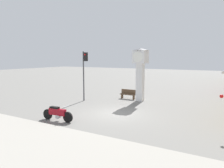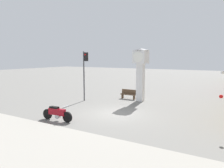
{
  "view_description": "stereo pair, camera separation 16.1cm",
  "coord_description": "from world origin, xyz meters",
  "px_view_note": "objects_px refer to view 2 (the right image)",
  "views": [
    {
      "loc": [
        7.66,
        -13.58,
        4.1
      ],
      "look_at": [
        -1.03,
        1.27,
        1.99
      ],
      "focal_mm": 35.0,
      "sensor_mm": 36.0,
      "label": 1
    },
    {
      "loc": [
        7.8,
        -13.5,
        4.1
      ],
      "look_at": [
        -1.03,
        1.27,
        1.99
      ],
      "focal_mm": 35.0,
      "sensor_mm": 36.0,
      "label": 2
    }
  ],
  "objects_px": {
    "clock_tower": "(141,66)",
    "traffic_light": "(85,67)",
    "motorcycle": "(57,113)",
    "bench": "(129,94)"
  },
  "relations": [
    {
      "from": "traffic_light",
      "to": "bench",
      "type": "relative_size",
      "value": 2.9
    },
    {
      "from": "clock_tower",
      "to": "traffic_light",
      "type": "relative_size",
      "value": 1.06
    },
    {
      "from": "motorcycle",
      "to": "clock_tower",
      "type": "height_order",
      "value": "clock_tower"
    },
    {
      "from": "clock_tower",
      "to": "traffic_light",
      "type": "height_order",
      "value": "clock_tower"
    },
    {
      "from": "motorcycle",
      "to": "traffic_light",
      "type": "bearing_deg",
      "value": 107.69
    },
    {
      "from": "bench",
      "to": "motorcycle",
      "type": "bearing_deg",
      "value": -93.72
    },
    {
      "from": "traffic_light",
      "to": "bench",
      "type": "xyz_separation_m",
      "value": [
        3.05,
        3.01,
        -2.68
      ]
    },
    {
      "from": "bench",
      "to": "clock_tower",
      "type": "bearing_deg",
      "value": -15.28
    },
    {
      "from": "clock_tower",
      "to": "traffic_light",
      "type": "distance_m",
      "value": 5.19
    },
    {
      "from": "motorcycle",
      "to": "bench",
      "type": "relative_size",
      "value": 1.46
    }
  ]
}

